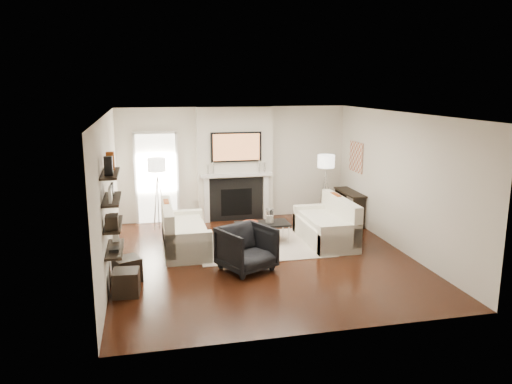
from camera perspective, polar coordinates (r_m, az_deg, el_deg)
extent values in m
plane|color=black|center=(9.53, 0.80, -7.53)|extent=(6.00, 6.00, 0.00)
plane|color=white|center=(8.98, 0.85, 8.91)|extent=(6.00, 6.00, 0.00)
plane|color=silver|center=(12.05, -2.50, 3.30)|extent=(5.50, 0.00, 5.50)
plane|color=silver|center=(6.37, 7.14, -4.96)|extent=(5.50, 0.00, 5.50)
plane|color=silver|center=(8.94, -16.58, -0.36)|extent=(0.00, 6.00, 6.00)
plane|color=silver|center=(10.15, 16.11, 1.12)|extent=(0.00, 6.00, 6.00)
cube|color=silver|center=(11.93, -2.40, 3.21)|extent=(1.80, 0.25, 2.70)
cube|color=black|center=(11.96, -2.25, -0.82)|extent=(1.30, 0.02, 1.04)
cube|color=black|center=(11.97, -2.24, -1.16)|extent=(0.75, 0.02, 0.65)
cube|color=white|center=(11.82, -5.66, -0.89)|extent=(0.12, 0.08, 1.10)
cube|color=white|center=(12.07, 1.14, -0.55)|extent=(0.12, 0.08, 1.10)
cube|color=white|center=(11.79, -2.23, 1.96)|extent=(1.70, 0.18, 0.07)
cube|color=black|center=(11.71, -2.28, 5.16)|extent=(1.20, 0.06, 0.70)
cube|color=#BF723F|center=(11.68, -2.25, 5.14)|extent=(1.10, 0.00, 0.62)
cylinder|color=silver|center=(11.68, -4.90, 2.75)|extent=(0.04, 0.04, 0.30)
cylinder|color=silver|center=(11.67, -5.53, 2.58)|extent=(0.04, 0.04, 0.24)
cylinder|color=silver|center=(11.87, 0.37, 2.96)|extent=(0.04, 0.04, 0.30)
cylinder|color=silver|center=(11.91, 0.98, 2.83)|extent=(0.04, 0.04, 0.24)
cube|color=white|center=(11.90, -11.28, 1.49)|extent=(0.90, 0.02, 2.10)
cube|color=white|center=(11.88, -13.59, 1.36)|extent=(0.06, 0.06, 2.16)
cube|color=white|center=(11.90, -8.96, 1.58)|extent=(0.06, 0.06, 2.16)
cube|color=white|center=(11.73, -11.49, 6.66)|extent=(1.02, 0.06, 0.06)
cube|color=#C0AE9D|center=(10.23, 0.54, -6.09)|extent=(2.60, 2.00, 0.01)
cube|color=white|center=(10.00, -8.06, -5.40)|extent=(0.85, 1.80, 0.42)
cube|color=white|center=(9.90, -10.05, -3.76)|extent=(0.18, 1.80, 0.80)
cube|color=white|center=(9.21, -7.66, -6.37)|extent=(0.85, 0.18, 0.60)
cube|color=white|center=(10.75, -8.44, -3.66)|extent=(0.85, 0.18, 0.60)
cube|color=white|center=(9.93, -7.82, -3.96)|extent=(0.63, 1.44, 0.10)
cube|color=#974112|center=(10.13, -10.18, -2.19)|extent=(0.10, 0.42, 0.42)
cube|color=black|center=(9.56, -10.01, -3.13)|extent=(0.10, 0.40, 0.40)
cube|color=white|center=(10.49, 7.88, -4.57)|extent=(0.85, 1.80, 0.42)
cube|color=white|center=(10.52, 9.64, -2.78)|extent=(0.18, 1.80, 0.80)
cube|color=white|center=(9.74, 9.56, -5.39)|extent=(0.85, 0.18, 0.60)
cube|color=white|center=(11.19, 6.45, -2.97)|extent=(0.85, 0.18, 0.60)
cube|color=white|center=(10.40, 7.66, -3.22)|extent=(0.63, 1.44, 0.10)
cube|color=#974112|center=(10.74, 9.08, -1.33)|extent=(0.10, 0.42, 0.42)
cube|color=black|center=(10.21, 10.31, -2.15)|extent=(0.10, 0.40, 0.40)
cube|color=black|center=(10.29, 0.75, -3.67)|extent=(1.10, 0.55, 0.04)
cylinder|color=silver|center=(10.05, -1.75, -5.33)|extent=(0.02, 0.02, 0.38)
cylinder|color=silver|center=(10.27, 3.75, -4.95)|extent=(0.02, 0.02, 0.38)
cylinder|color=silver|center=(10.46, -2.21, -4.62)|extent=(0.02, 0.02, 0.38)
cylinder|color=silver|center=(10.68, 3.09, -4.27)|extent=(0.02, 0.02, 0.38)
cylinder|color=white|center=(10.28, 1.56, -2.76)|extent=(0.17, 0.17, 0.29)
cylinder|color=white|center=(10.30, 1.56, -3.11)|extent=(0.11, 0.11, 0.16)
cylinder|color=#A5391B|center=(10.23, -0.62, -3.51)|extent=(0.31, 0.31, 0.05)
imported|color=black|center=(8.81, -1.09, -6.24)|extent=(1.09, 1.07, 0.86)
cylinder|color=silver|center=(11.57, -11.12, -1.09)|extent=(0.02, 0.02, 1.20)
cylinder|color=white|center=(11.41, -11.30, 3.07)|extent=(0.40, 0.40, 0.30)
cylinder|color=silver|center=(11.57, -10.58, -1.06)|extent=(0.25, 0.02, 1.23)
cylinder|color=silver|center=(11.66, -11.41, -1.00)|extent=(0.14, 0.22, 1.23)
cylinder|color=silver|center=(11.47, -11.38, -1.21)|extent=(0.14, 0.22, 1.23)
cylinder|color=silver|center=(11.98, 7.89, -0.51)|extent=(0.02, 0.02, 1.20)
cylinder|color=white|center=(11.83, 8.02, 3.51)|extent=(0.40, 0.40, 0.30)
cylinder|color=silver|center=(12.02, 8.39, -0.48)|extent=(0.25, 0.02, 1.23)
cylinder|color=silver|center=(12.05, 7.49, -0.43)|extent=(0.14, 0.22, 1.23)
cylinder|color=silver|center=(11.88, 7.81, -0.62)|extent=(0.14, 0.22, 1.23)
cube|color=black|center=(11.91, 10.69, -0.04)|extent=(0.35, 1.20, 0.04)
cube|color=black|center=(11.51, 11.69, -2.44)|extent=(0.30, 0.04, 0.71)
cube|color=black|center=(12.49, 9.63, -1.20)|extent=(0.30, 0.04, 0.71)
cube|color=tan|center=(11.92, 11.38, 3.94)|extent=(0.03, 0.70, 0.70)
cube|color=black|center=(8.14, -15.83, -6.30)|extent=(0.25, 1.00, 0.03)
cube|color=black|center=(8.02, -15.99, -3.59)|extent=(0.25, 1.00, 0.04)
cube|color=black|center=(7.93, -16.16, -0.81)|extent=(0.25, 1.00, 0.04)
cube|color=black|center=(7.85, -16.34, 2.04)|extent=(0.25, 1.00, 0.04)
cube|color=black|center=(7.57, -16.52, 2.88)|extent=(0.12, 0.10, 0.28)
cube|color=#974112|center=(8.05, -16.31, 3.42)|extent=(0.12, 0.10, 0.28)
cube|color=white|center=(7.69, -16.31, -0.23)|extent=(0.04, 0.30, 0.22)
cube|color=black|center=(8.15, -16.11, 0.32)|extent=(0.04, 0.22, 0.18)
cube|color=black|center=(7.72, -16.16, -3.32)|extent=(0.18, 0.25, 0.20)
cube|color=black|center=(8.13, -15.98, -2.81)|extent=(0.15, 0.12, 0.12)
cube|color=black|center=(7.99, -15.90, -6.33)|extent=(0.14, 0.20, 0.05)
cube|color=white|center=(8.44, -15.75, -4.86)|extent=(0.10, 0.10, 0.18)
cylinder|color=black|center=(9.76, -16.26, 2.78)|extent=(0.04, 0.34, 0.34)
cylinder|color=white|center=(9.76, -16.12, 2.78)|extent=(0.01, 0.29, 0.29)
cube|color=black|center=(8.68, -14.50, -8.55)|extent=(0.52, 0.52, 0.40)
cube|color=black|center=(8.13, -14.61, -9.99)|extent=(0.43, 0.43, 0.40)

